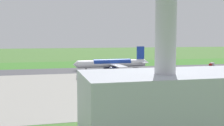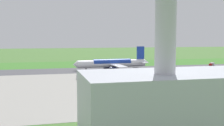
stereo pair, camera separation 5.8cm
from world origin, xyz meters
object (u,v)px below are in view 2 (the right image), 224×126
at_px(service_truck_baggage, 79,76).
at_px(service_car_followme, 221,69).
at_px(no_stopping_sign, 131,63).
at_px(traffic_cone_orange, 127,65).
at_px(airliner_main, 113,63).
at_px(service_truck_fuel, 212,64).

xyz_separation_m(service_truck_baggage, service_car_followme, (-97.68, -14.72, -0.56)).
height_order(service_truck_baggage, no_stopping_sign, service_truck_baggage).
distance_m(no_stopping_sign, traffic_cone_orange, 5.06).
distance_m(airliner_main, no_stopping_sign, 38.22).
relative_size(airliner_main, no_stopping_sign, 22.59).
distance_m(service_car_followme, service_truck_fuel, 29.97).
relative_size(no_stopping_sign, traffic_cone_orange, 4.35).
xyz_separation_m(service_truck_fuel, no_stopping_sign, (57.83, -25.17, 0.03)).
xyz_separation_m(airliner_main, service_truck_fuel, (-81.16, -4.96, -2.95)).
bearing_deg(service_truck_fuel, service_truck_baggage, 21.32).
relative_size(airliner_main, service_truck_fuel, 8.94).
height_order(service_truck_fuel, no_stopping_sign, service_truck_fuel).
bearing_deg(traffic_cone_orange, service_truck_fuel, 160.09).
bearing_deg(no_stopping_sign, service_truck_baggage, 52.95).
distance_m(service_truck_baggage, service_car_followme, 98.79).
bearing_deg(no_stopping_sign, traffic_cone_orange, 33.76).
distance_m(airliner_main, traffic_cone_orange, 33.72).
height_order(service_truck_fuel, traffic_cone_orange, service_truck_fuel).
bearing_deg(service_car_followme, service_truck_baggage, 8.57).
relative_size(airliner_main, service_truck_baggage, 8.72).
height_order(airliner_main, service_truck_baggage, airliner_main).
xyz_separation_m(service_car_followme, no_stopping_sign, (46.60, -52.95, 0.59)).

